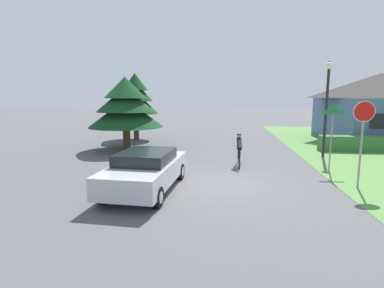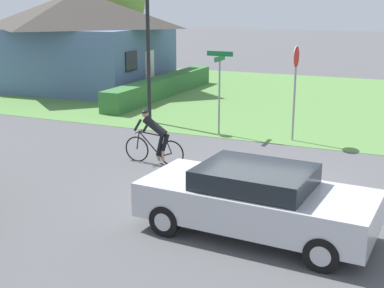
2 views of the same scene
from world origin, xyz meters
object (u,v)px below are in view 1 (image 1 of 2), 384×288
(sedan_left_lane, at_px, (146,170))
(street_lamp, at_px, (327,95))
(street_name_sign, at_px, (332,127))
(stop_sign, at_px, (363,128))
(cottage_house, at_px, (379,106))
(conifer_tall_far, at_px, (135,97))
(cyclist, at_px, (239,151))
(conifer_tall_near, at_px, (126,106))

(sedan_left_lane, height_order, street_lamp, street_lamp)
(street_lamp, bearing_deg, street_name_sign, -102.64)
(stop_sign, bearing_deg, street_lamp, -94.35)
(cottage_house, distance_m, street_lamp, 9.27)
(stop_sign, xyz_separation_m, street_lamp, (0.52, 5.49, 1.11))
(street_lamp, relative_size, conifer_tall_far, 1.02)
(cyclist, relative_size, street_name_sign, 0.65)
(sedan_left_lane, xyz_separation_m, street_lamp, (7.85, 6.51, 2.54))
(cottage_house, bearing_deg, cyclist, -139.79)
(street_lamp, bearing_deg, conifer_tall_far, 155.76)
(street_name_sign, relative_size, conifer_tall_far, 0.57)
(cottage_house, distance_m, sedan_left_lane, 19.44)
(sedan_left_lane, height_order, cyclist, cyclist)
(conifer_tall_near, xyz_separation_m, conifer_tall_far, (-0.71, 4.32, 0.52))
(cottage_house, relative_size, street_name_sign, 3.09)
(street_lamp, height_order, street_name_sign, street_lamp)
(conifer_tall_near, bearing_deg, cyclist, -28.57)
(sedan_left_lane, relative_size, conifer_tall_near, 1.04)
(stop_sign, relative_size, conifer_tall_far, 0.62)
(cottage_house, bearing_deg, conifer_tall_far, -176.68)
(conifer_tall_near, distance_m, conifer_tall_far, 4.41)
(cottage_house, height_order, stop_sign, cottage_house)
(stop_sign, distance_m, street_lamp, 5.62)
(street_name_sign, bearing_deg, sedan_left_lane, -154.01)
(stop_sign, bearing_deg, street_name_sign, -85.34)
(street_lamp, xyz_separation_m, street_name_sign, (-0.67, -3.01, -1.33))
(cyclist, bearing_deg, street_name_sign, -96.42)
(stop_sign, relative_size, street_name_sign, 1.09)
(cottage_house, distance_m, stop_sign, 14.14)
(street_lamp, bearing_deg, cottage_house, 50.08)
(sedan_left_lane, distance_m, street_name_sign, 8.08)
(conifer_tall_near, height_order, conifer_tall_far, conifer_tall_far)
(street_lamp, bearing_deg, conifer_tall_near, 175.02)
(street_lamp, distance_m, conifer_tall_near, 11.08)
(sedan_left_lane, xyz_separation_m, conifer_tall_near, (-3.17, 7.47, 1.94))
(sedan_left_lane, relative_size, street_lamp, 0.92)
(cyclist, height_order, conifer_tall_far, conifer_tall_far)
(cottage_house, relative_size, sedan_left_lane, 1.88)
(cyclist, relative_size, street_lamp, 0.36)
(stop_sign, relative_size, conifer_tall_near, 0.69)
(conifer_tall_near, bearing_deg, street_lamp, -4.98)
(cyclist, relative_size, conifer_tall_near, 0.41)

